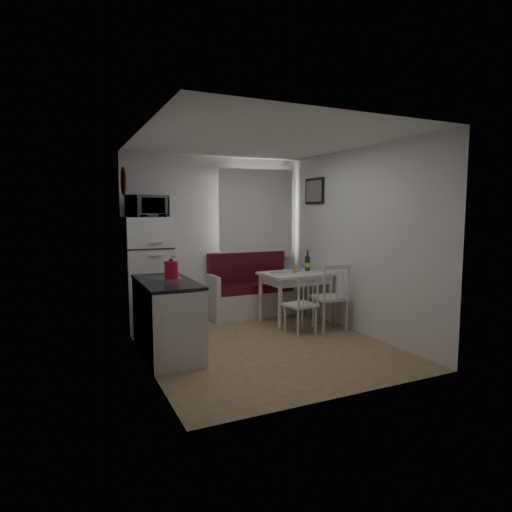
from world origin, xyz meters
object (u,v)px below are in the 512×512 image
Objects in this scene: dining_table at (296,278)px; chair_right at (334,290)px; fridge at (148,273)px; wine_bottle at (307,260)px; chair_left at (304,298)px; bench at (251,294)px; kettle at (171,270)px; kitchen_counter at (167,317)px; microwave at (147,206)px.

dining_table is 0.72m from chair_right.
wine_bottle is at bearing -11.19° from fridge.
dining_table is 2.36× the size of chair_left.
chair_right is at bearing -9.57° from chair_left.
wine_bottle reaches higher than chair_left.
bench is 2.30m from kettle.
bench is at bearing 38.13° from kitchen_counter.
chair_left is 1.01m from wine_bottle.
kitchen_counter is 1.24× the size of dining_table.
fridge is 0.98m from microwave.
microwave is at bearing 163.86° from dining_table.
fridge is at bearing 168.81° from wine_bottle.
dining_table is at bearing 16.97° from kitchen_counter.
kettle is 0.78× the size of wine_bottle.
kitchen_counter is 1.30m from fridge.
wine_bottle is (2.40, 0.82, -0.09)m from kettle.
kitchen_counter reaches higher than kettle.
dining_table is 0.65× the size of fridge.
microwave is (0.02, 1.19, 1.34)m from kitchen_counter.
bench is at bearing 124.10° from chair_right.
dining_table is 2.48m from microwave.
dining_table is 4.15× the size of kettle.
dining_table is at bearing -13.83° from microwave.
chair_left reaches higher than dining_table.
kettle is at bearing -139.92° from bench.
fridge is 6.39× the size of kettle.
dining_table is 0.39m from wine_bottle.
chair_right is 0.32× the size of fridge.
fridge is at bearing 159.65° from chair_right.
bench is at bearing 40.08° from kettle.
microwave is (0.00, -0.05, 0.98)m from fridge.
wine_bottle is (0.03, 0.77, 0.34)m from chair_right.
kitchen_counter is 3.99× the size of wine_bottle.
microwave reaches higher than kitchen_counter.
bench is 1.55m from chair_right.
wine_bottle is (2.43, -0.43, -0.85)m from microwave.
kitchen_counter is at bearing 172.14° from chair_left.
microwave reaches higher than chair_right.
fridge is at bearing 91.32° from kettle.
kitchen_counter reaches higher than chair_left.
dining_table is at bearing 117.59° from chair_right.
chair_right reaches higher than chair_left.
chair_right is 2.94m from microwave.
bench is 1.36× the size of dining_table.
fridge reaches higher than dining_table.
chair_left is (1.92, 0.01, 0.06)m from kitchen_counter.
chair_right is 0.84m from wine_bottle.
fridge is 2.48m from wine_bottle.
kitchen_counter reaches higher than bench.
kettle is at bearing -161.14° from wine_bottle.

